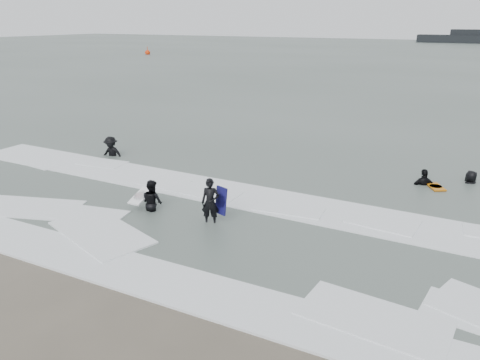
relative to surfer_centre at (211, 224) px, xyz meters
The scene contains 11 objects.
ground 3.21m from the surfer_centre, 86.77° to the right, with size 320.00×320.00×0.00m, color brown.
sea 76.80m from the surfer_centre, 89.87° to the left, with size 320.00×320.00×0.00m, color #47544C.
surfer_centre is the anchor object (origin of this frame).
surfer_wading 2.53m from the surfer_centre, behind, with size 0.84×0.66×1.74m, color black.
surfer_breaker 9.96m from the surfer_centre, 151.92° to the left, with size 1.24×0.71×1.92m, color black.
surfer_right_near 9.64m from the surfer_centre, 52.27° to the left, with size 1.10×0.46×1.88m, color black.
surfer_right_far 11.63m from the surfer_centre, 48.98° to the left, with size 0.85×0.55×1.74m, color black.
surf_foam 0.53m from the surfer_centre, 70.02° to the left, with size 30.03×9.06×0.09m.
bodyboards 2.88m from the surfer_centre, 63.54° to the left, with size 10.03×8.50×1.25m.
buoy 81.49m from the surfer_centre, 130.12° to the left, with size 1.00×1.00×1.65m.
vessel_horizon 140.77m from the surfer_centre, 90.00° to the left, with size 27.46×4.90×3.73m.
Camera 1 is at (7.61, -9.28, 6.70)m, focal length 35.00 mm.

